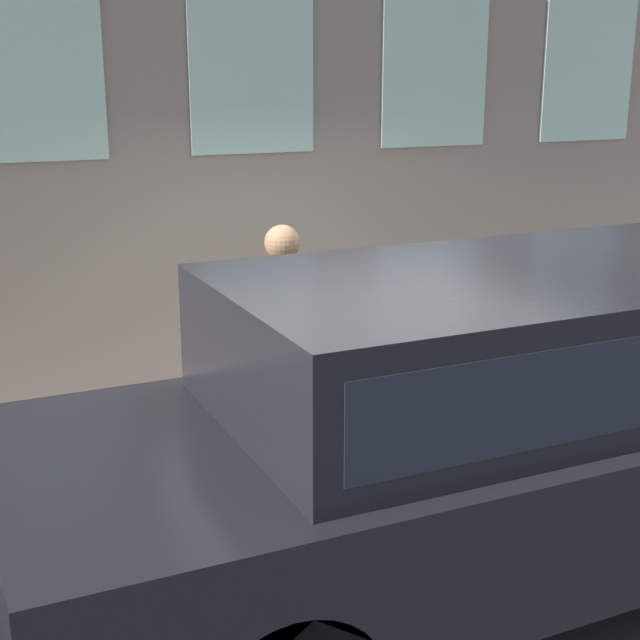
{
  "coord_description": "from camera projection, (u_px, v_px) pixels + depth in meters",
  "views": [
    {
      "loc": [
        -5.05,
        2.74,
        2.79
      ],
      "look_at": [
        0.62,
        0.12,
        1.05
      ],
      "focal_mm": 50.0,
      "sensor_mm": 36.0,
      "label": 1
    }
  ],
  "objects": [
    {
      "name": "person",
      "position": [
        283.0,
        312.0,
        6.41
      ],
      "size": [
        0.38,
        0.25,
        1.59
      ],
      "rotation": [
        0.0,
        0.0,
        -1.18
      ],
      "color": "#998466",
      "rests_on": "sidewalk"
    },
    {
      "name": "fire_hydrant",
      "position": [
        356.0,
        374.0,
        6.66
      ],
      "size": [
        0.32,
        0.44,
        0.86
      ],
      "color": "#2D7260",
      "rests_on": "sidewalk"
    },
    {
      "name": "parked_truck_charcoal_near",
      "position": [
        506.0,
        409.0,
        4.76
      ],
      "size": [
        1.97,
        5.16,
        1.82
      ],
      "color": "black",
      "rests_on": "ground_plane"
    },
    {
      "name": "ground_plane",
      "position": [
        373.0,
        483.0,
        6.27
      ],
      "size": [
        80.0,
        80.0,
        0.0
      ],
      "primitive_type": "plane",
      "color": "#2D2D30"
    },
    {
      "name": "sidewalk",
      "position": [
        307.0,
        417.0,
        7.24
      ],
      "size": [
        2.26,
        60.0,
        0.18
      ],
      "color": "#A8A093",
      "rests_on": "ground_plane"
    }
  ]
}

